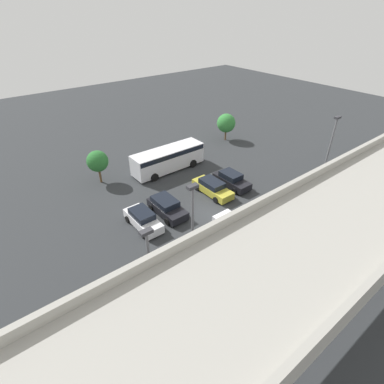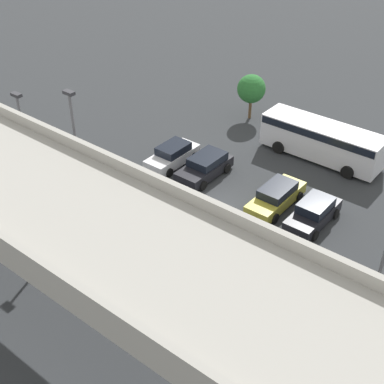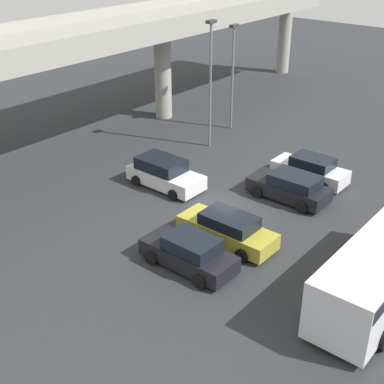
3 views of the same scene
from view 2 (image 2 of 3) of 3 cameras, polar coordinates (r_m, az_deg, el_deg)
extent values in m
plane|color=#2D3033|center=(34.48, 3.17, -1.48)|extent=(113.36, 113.36, 0.00)
cube|color=#9E9B93|center=(23.19, -14.47, -1.25)|extent=(52.90, 6.72, 0.90)
cube|color=#9E9B93|center=(24.45, -8.93, 3.55)|extent=(52.90, 0.30, 0.55)
cylinder|color=#9E9B93|center=(21.18, 3.14, -18.54)|extent=(1.26, 1.26, 6.65)
cube|color=black|center=(33.48, 12.74, -2.48)|extent=(1.76, 4.41, 0.77)
cube|color=black|center=(33.23, 13.05, -1.38)|extent=(1.62, 2.26, 0.60)
cylinder|color=black|center=(32.34, 12.97, -4.56)|extent=(0.22, 0.63, 0.63)
cylinder|color=black|center=(32.92, 10.20, -3.37)|extent=(0.22, 0.63, 0.63)
cylinder|color=black|center=(34.39, 15.08, -2.27)|extent=(0.22, 0.63, 0.63)
cylinder|color=black|center=(34.93, 12.44, -1.19)|extent=(0.22, 0.63, 0.63)
cube|color=gold|center=(34.51, 8.91, -0.74)|extent=(1.74, 4.84, 0.76)
cube|color=black|center=(34.22, 9.11, 0.25)|extent=(1.60, 2.58, 0.56)
cylinder|color=black|center=(33.23, 8.85, -2.79)|extent=(0.22, 0.64, 0.64)
cylinder|color=black|center=(33.93, 6.28, -1.67)|extent=(0.22, 0.64, 0.64)
cylinder|color=black|center=(35.42, 11.36, -0.47)|extent=(0.22, 0.64, 0.64)
cylinder|color=black|center=(36.08, 8.91, 0.54)|extent=(0.22, 0.64, 0.64)
cube|color=silver|center=(31.50, -0.99, -4.14)|extent=(1.92, 4.54, 0.80)
cube|color=black|center=(30.84, -1.39, -3.36)|extent=(1.77, 2.68, 0.69)
cylinder|color=black|center=(33.01, -0.75, -2.64)|extent=(0.22, 0.60, 0.60)
cylinder|color=black|center=(32.06, 1.98, -3.96)|extent=(0.22, 0.60, 0.60)
cylinder|color=black|center=(31.36, -4.02, -5.07)|extent=(0.22, 0.60, 0.60)
cylinder|color=black|center=(30.35, -1.24, -6.55)|extent=(0.22, 0.60, 0.60)
cube|color=black|center=(37.06, 1.30, 2.44)|extent=(1.89, 4.44, 0.76)
cube|color=black|center=(36.95, 1.65, 3.54)|extent=(1.74, 2.58, 0.57)
cylinder|color=black|center=(35.77, 1.19, 0.70)|extent=(0.22, 0.68, 0.68)
cylinder|color=black|center=(36.78, -1.21, 1.75)|extent=(0.22, 0.68, 0.68)
cylinder|color=black|center=(37.65, 3.75, 2.53)|extent=(0.22, 0.68, 0.68)
cylinder|color=black|center=(38.61, 1.40, 3.48)|extent=(0.22, 0.68, 0.68)
cube|color=silver|center=(38.41, -2.11, 3.69)|extent=(1.70, 4.39, 0.80)
cube|color=black|center=(38.15, -2.01, 4.65)|extent=(1.57, 2.32, 0.57)
cylinder|color=black|center=(37.18, -2.44, 2.08)|extent=(0.22, 0.64, 0.64)
cylinder|color=black|center=(38.18, -4.43, 2.96)|extent=(0.22, 0.64, 0.64)
cylinder|color=black|center=(38.96, 0.18, 3.77)|extent=(0.22, 0.64, 0.64)
cylinder|color=black|center=(39.92, -1.79, 4.56)|extent=(0.22, 0.64, 0.64)
cube|color=silver|center=(39.87, 13.68, 5.38)|extent=(8.90, 2.48, 2.41)
cube|color=black|center=(39.47, 13.85, 6.47)|extent=(8.73, 2.53, 0.53)
cylinder|color=black|center=(40.53, 17.75, 3.53)|extent=(0.93, 0.29, 0.93)
cylinder|color=black|center=(38.46, 16.25, 2.06)|extent=(0.93, 0.29, 0.93)
cylinder|color=black|center=(42.36, 10.97, 6.03)|extent=(0.93, 0.29, 0.93)
cylinder|color=black|center=(40.39, 9.21, 4.73)|extent=(0.93, 0.29, 0.93)
cylinder|color=slate|center=(24.79, 19.24, -8.69)|extent=(0.16, 0.16, 8.09)
cylinder|color=slate|center=(32.35, -12.07, 3.62)|extent=(0.16, 0.16, 8.06)
cube|color=#333338|center=(30.49, -13.01, 10.29)|extent=(0.70, 0.35, 0.20)
cylinder|color=slate|center=(34.78, -17.15, 4.30)|extent=(0.16, 0.16, 7.21)
cube|color=#333338|center=(33.17, -18.23, 9.82)|extent=(0.70, 0.35, 0.20)
cylinder|color=brown|center=(45.10, 6.21, 8.80)|extent=(0.24, 0.24, 1.63)
sphere|color=#286B2D|center=(44.35, 6.35, 10.89)|extent=(2.32, 2.32, 2.32)
camera|label=1|loc=(31.97, -44.59, 20.11)|focal=28.00mm
camera|label=3|loc=(38.40, 46.60, 14.65)|focal=50.00mm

